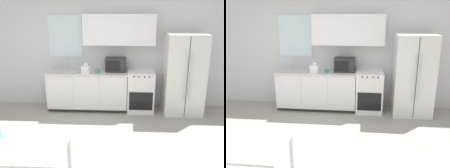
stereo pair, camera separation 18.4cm
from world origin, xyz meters
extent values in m
plane|color=gray|center=(0.00, 0.00, 0.00)|extent=(12.00, 12.00, 0.00)
cube|color=silver|center=(0.00, 2.33, 1.35)|extent=(12.00, 0.06, 2.70)
cube|color=silver|center=(-0.74, 2.29, 1.67)|extent=(0.78, 0.04, 0.95)
cube|color=white|center=(0.51, 2.14, 1.83)|extent=(1.60, 0.32, 0.66)
cube|color=#333333|center=(-0.20, 2.04, 0.04)|extent=(1.81, 0.53, 0.08)
cube|color=white|center=(-0.20, 2.01, 0.47)|extent=(1.81, 0.59, 0.79)
cube|color=white|center=(-0.80, 1.71, 0.47)|extent=(0.58, 0.01, 0.77)
cube|color=white|center=(-0.20, 1.71, 0.47)|extent=(0.58, 0.01, 0.77)
cube|color=white|center=(0.40, 1.71, 0.47)|extent=(0.58, 0.01, 0.77)
cube|color=silver|center=(-0.20, 2.01, 0.88)|extent=(1.83, 0.61, 0.03)
cube|color=white|center=(1.01, 1.99, 0.47)|extent=(0.60, 0.62, 0.94)
cube|color=black|center=(1.01, 1.68, 0.33)|extent=(0.52, 0.01, 0.41)
cylinder|color=#262626|center=(0.84, 1.67, 0.89)|extent=(0.03, 0.02, 0.03)
cylinder|color=#262626|center=(0.95, 1.67, 0.89)|extent=(0.03, 0.02, 0.03)
cylinder|color=#262626|center=(1.07, 1.67, 0.89)|extent=(0.03, 0.02, 0.03)
cylinder|color=#262626|center=(1.18, 1.67, 0.89)|extent=(0.03, 0.02, 0.03)
cube|color=silver|center=(1.95, 1.94, 0.89)|extent=(0.83, 0.72, 1.77)
cube|color=#3F3F3F|center=(1.95, 1.58, 0.89)|extent=(0.01, 0.01, 1.71)
cylinder|color=silver|center=(1.90, 1.56, 0.92)|extent=(0.02, 0.02, 0.98)
cylinder|color=silver|center=(2.00, 1.56, 0.92)|extent=(0.02, 0.02, 0.98)
cube|color=#B7BABC|center=(-0.74, 2.01, 0.91)|extent=(0.73, 0.40, 0.02)
cylinder|color=silver|center=(-0.74, 2.17, 1.04)|extent=(0.02, 0.02, 0.25)
cylinder|color=silver|center=(-0.74, 2.10, 1.16)|extent=(0.02, 0.14, 0.02)
cube|color=#282828|center=(0.44, 2.10, 1.05)|extent=(0.47, 0.33, 0.31)
cube|color=black|center=(0.38, 1.93, 1.05)|extent=(0.30, 0.01, 0.22)
cube|color=#2D2D33|center=(0.61, 1.93, 1.05)|extent=(0.09, 0.01, 0.25)
cylinder|color=#3F8C66|center=(0.03, 1.89, 0.94)|extent=(0.08, 0.08, 0.09)
torus|color=#3F8C66|center=(0.09, 1.89, 0.95)|extent=(0.02, 0.07, 0.07)
cube|color=white|center=(-0.21, 1.89, 0.98)|extent=(0.23, 0.21, 0.17)
sphere|color=white|center=(-0.21, 1.89, 1.09)|extent=(0.13, 0.13, 0.10)
cube|color=white|center=(-0.64, -0.97, 0.76)|extent=(1.28, 0.83, 0.03)
cylinder|color=white|center=(-0.06, -0.62, 0.37)|extent=(0.06, 0.06, 0.75)
camera|label=1|loc=(0.66, -3.47, 2.28)|focal=40.00mm
camera|label=2|loc=(0.84, -3.46, 2.28)|focal=40.00mm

